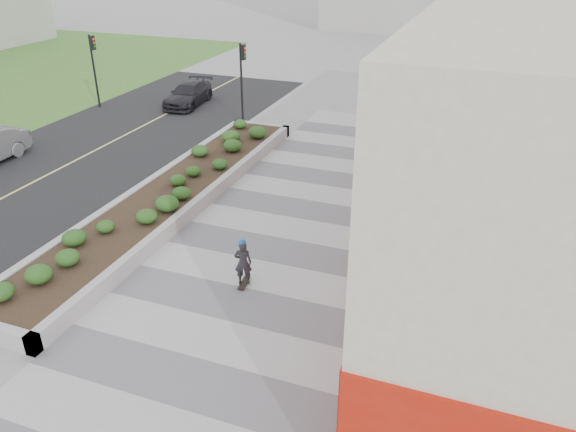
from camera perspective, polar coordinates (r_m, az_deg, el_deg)
name	(u,v)px	position (r m, az deg, el deg)	size (l,w,h in m)	color
ground	(217,345)	(14.79, -7.22, -12.91)	(160.00, 160.00, 0.00)	gray
walkway	(263,283)	(16.94, -2.58, -6.87)	(8.00, 36.00, 0.01)	#A8A8AD
building	(536,123)	(19.69, 23.86, 8.60)	(6.04, 24.08, 8.00)	#BCB7A0
planter	(172,192)	(22.15, -11.74, 2.38)	(3.00, 18.00, 0.90)	#9E9EA0
street	(40,179)	(26.18, -23.91, 3.47)	(10.00, 40.00, 0.00)	black
traffic_signal_near	(242,71)	(30.99, -4.66, 14.47)	(0.33, 0.28, 4.20)	black
traffic_signal_far	(94,60)	(35.42, -19.13, 14.71)	(0.33, 0.28, 4.20)	black
manhole_cover	(278,287)	(16.78, -1.00, -7.21)	(0.44, 0.44, 0.01)	#595654
skateboarder	(243,262)	(16.50, -4.59, -4.71)	(0.60, 0.74, 1.56)	beige
car_dark	(188,94)	(35.08, -10.10, 12.08)	(1.81, 4.45, 1.29)	black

